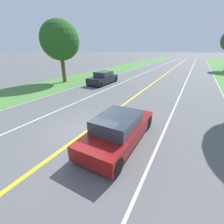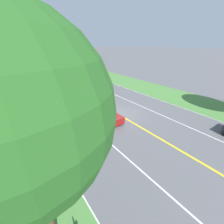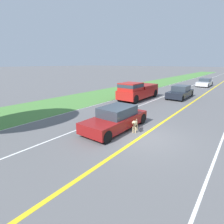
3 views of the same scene
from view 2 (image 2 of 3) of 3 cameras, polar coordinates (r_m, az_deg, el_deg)
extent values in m
plane|color=#5B5B5E|center=(15.59, 2.28, -0.79)|extent=(400.00, 400.00, 0.00)
cube|color=yellow|center=(15.59, 2.28, -0.78)|extent=(0.18, 160.00, 0.01)
cube|color=white|center=(13.09, -23.13, -8.49)|extent=(0.14, 160.00, 0.01)
cube|color=white|center=(20.32, 18.19, 4.26)|extent=(0.14, 160.00, 0.01)
cube|color=white|center=(13.96, -9.23, -4.40)|extent=(0.10, 160.00, 0.01)
cube|color=white|center=(17.77, 11.28, 2.09)|extent=(0.10, 160.00, 0.01)
cube|color=#4C843D|center=(13.06, -36.10, -11.75)|extent=(6.00, 160.00, 0.03)
cube|color=#4C843D|center=(22.71, 22.84, 5.70)|extent=(6.00, 160.00, 0.03)
cube|color=maroon|center=(14.51, -3.58, -0.78)|extent=(1.81, 4.54, 0.60)
cube|color=#2D3842|center=(14.40, -4.03, 1.55)|extent=(1.55, 2.18, 0.56)
cylinder|color=black|center=(12.82, -2.27, -5.25)|extent=(0.22, 0.66, 0.66)
cylinder|color=black|center=(15.69, -9.67, 0.36)|extent=(0.22, 0.66, 0.66)
cylinder|color=black|center=(13.66, 3.47, -3.24)|extent=(0.22, 0.66, 0.66)
cylinder|color=black|center=(16.39, -4.57, 1.75)|extent=(0.22, 0.66, 0.66)
ellipsoid|color=#D1B784|center=(15.33, -0.56, 0.80)|extent=(0.39, 0.67, 0.27)
cylinder|color=#D1B784|center=(15.29, -0.05, -0.56)|extent=(0.07, 0.07, 0.36)
cylinder|color=#D1B784|center=(15.54, -1.37, -0.14)|extent=(0.07, 0.07, 0.36)
cylinder|color=#D1B784|center=(15.40, 0.27, -0.38)|extent=(0.07, 0.07, 0.36)
cylinder|color=#D1B784|center=(15.64, -1.05, 0.04)|extent=(0.07, 0.07, 0.36)
cylinder|color=#D1B784|center=(15.14, 0.26, 0.91)|extent=(0.18, 0.21, 0.17)
sphere|color=#D1B784|center=(15.06, 0.61, 1.02)|extent=(0.27, 0.27, 0.22)
ellipsoid|color=#331E14|center=(14.99, 1.07, 0.82)|extent=(0.12, 0.13, 0.08)
cone|color=tan|center=(14.99, 0.44, 1.24)|extent=(0.09, 0.09, 0.10)
cone|color=tan|center=(15.08, 0.71, 1.38)|extent=(0.09, 0.09, 0.10)
cylinder|color=#D1B784|center=(15.55, -1.79, 1.31)|extent=(0.12, 0.24, 0.24)
cube|color=red|center=(21.15, -24.66, 6.02)|extent=(2.06, 5.68, 0.88)
cube|color=red|center=(19.36, -24.02, 7.08)|extent=(1.81, 2.15, 0.75)
cube|color=#2D3842|center=(19.33, -24.08, 7.40)|extent=(1.83, 2.17, 0.33)
cube|color=maroon|center=(22.12, -25.62, 8.24)|extent=(2.02, 3.23, 0.31)
cylinder|color=black|center=(19.00, -25.78, 2.94)|extent=(0.22, 0.88, 0.88)
cylinder|color=black|center=(23.21, -28.00, 6.22)|extent=(0.22, 0.88, 0.88)
cylinder|color=black|center=(19.34, -20.39, 4.26)|extent=(0.22, 0.88, 0.88)
cylinder|color=black|center=(23.49, -23.52, 7.28)|extent=(0.22, 0.88, 0.88)
cube|color=black|center=(25.13, -18.63, 9.25)|extent=(1.78, 4.51, 0.65)
cube|color=#2D3842|center=(25.15, -18.95, 10.65)|extent=(1.53, 2.17, 0.57)
cylinder|color=black|center=(23.24, -18.99, 7.49)|extent=(0.22, 0.61, 0.61)
cylinder|color=black|center=(26.72, -21.48, 9.30)|extent=(0.22, 0.61, 0.61)
cylinder|color=black|center=(23.71, -15.30, 8.30)|extent=(0.22, 0.61, 0.61)
cylinder|color=black|center=(27.13, -18.21, 10.00)|extent=(0.22, 0.61, 0.61)
cube|color=silver|center=(37.64, -24.94, 13.19)|extent=(1.82, 4.70, 0.64)
cube|color=#2D3842|center=(37.73, -25.16, 14.07)|extent=(1.57, 2.26, 0.51)
cylinder|color=black|center=(35.64, -25.50, 12.23)|extent=(0.22, 0.62, 0.62)
cylinder|color=black|center=(39.43, -26.70, 13.05)|extent=(0.22, 0.62, 0.62)
cylinder|color=black|center=(35.96, -22.91, 12.78)|extent=(0.22, 0.62, 0.62)
cylinder|color=black|center=(39.71, -24.34, 13.55)|extent=(0.22, 0.62, 0.62)
cylinder|color=brown|center=(6.18, -24.93, -30.64)|extent=(0.47, 0.47, 3.81)
sphere|color=#23561E|center=(4.05, -33.66, -0.57)|extent=(4.71, 4.71, 4.71)
camera|label=1|loc=(17.23, -21.18, 13.87)|focal=24.00mm
camera|label=3|loc=(13.39, 39.55, 6.50)|focal=28.00mm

